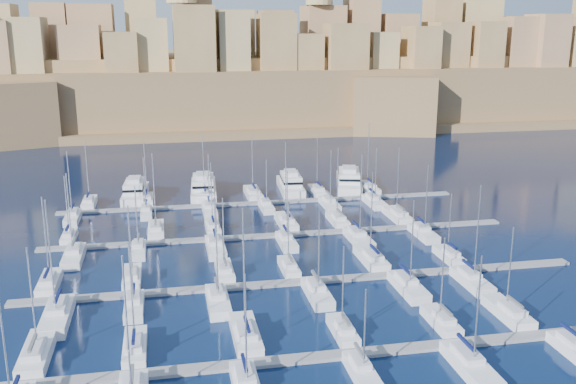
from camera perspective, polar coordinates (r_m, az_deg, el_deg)
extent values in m
plane|color=black|center=(106.26, 0.43, -5.60)|extent=(600.00, 600.00, 0.00)
cube|color=slate|center=(76.07, 5.69, -14.12)|extent=(84.00, 2.00, 0.40)
cube|color=slate|center=(95.26, 1.88, -7.93)|extent=(84.00, 2.00, 0.40)
cube|color=slate|center=(115.46, -0.56, -3.83)|extent=(84.00, 2.00, 0.40)
cube|color=slate|center=(136.22, -2.25, -0.96)|extent=(84.00, 2.00, 0.40)
cube|color=silver|center=(80.05, -21.42, -13.31)|extent=(3.04, 10.12, 1.71)
cube|color=silver|center=(78.63, -21.62, -12.87)|extent=(2.13, 4.56, 0.70)
cylinder|color=#9EA0A8|center=(77.70, -21.81, -8.71)|extent=(0.18, 0.18, 11.80)
cube|color=#595B60|center=(77.72, -21.76, -12.35)|extent=(0.35, 4.05, 0.35)
cube|color=silver|center=(78.10, -13.43, -13.41)|extent=(2.62, 8.73, 1.64)
cube|color=silver|center=(76.79, -13.51, -12.94)|extent=(1.83, 3.93, 0.70)
cylinder|color=#9EA0A8|center=(75.59, -13.73, -8.68)|extent=(0.18, 0.18, 11.99)
cube|color=#0A1240|center=(75.92, -13.57, -12.38)|extent=(0.35, 3.49, 0.35)
cube|color=silver|center=(79.04, -3.79, -12.62)|extent=(3.05, 10.17, 1.71)
cube|color=silver|center=(77.60, -3.71, -12.17)|extent=(2.13, 4.57, 0.70)
cylinder|color=#9EA0A8|center=(76.07, -3.95, -6.85)|extent=(0.18, 0.18, 14.97)
cube|color=#0A1240|center=(76.68, -3.67, -11.64)|extent=(0.35, 4.07, 0.35)
cube|color=silver|center=(80.14, 4.89, -12.29)|extent=(2.33, 7.76, 1.59)
cube|color=silver|center=(78.97, 5.06, -11.80)|extent=(1.63, 3.49, 0.70)
cylinder|color=#9EA0A8|center=(78.03, 4.90, -8.33)|extent=(0.18, 0.18, 10.11)
cube|color=#595B60|center=(78.17, 5.16, -11.23)|extent=(0.35, 3.11, 0.35)
cube|color=silver|center=(84.41, 13.43, -11.20)|extent=(2.41, 8.05, 1.60)
cube|color=silver|center=(83.27, 13.71, -10.72)|extent=(1.69, 3.62, 0.70)
cylinder|color=#9EA0A8|center=(82.39, 13.56, -7.36)|extent=(0.18, 0.18, 10.26)
cube|color=#595B60|center=(82.50, 13.87, -10.17)|extent=(0.35, 3.22, 0.35)
cube|color=silver|center=(89.09, 18.95, -10.18)|extent=(2.81, 9.38, 1.67)
cube|color=silver|center=(87.89, 19.32, -9.71)|extent=(1.97, 4.22, 0.70)
cylinder|color=#9EA0A8|center=(87.14, 19.13, -6.34)|extent=(0.18, 0.18, 10.74)
cube|color=#595B60|center=(87.11, 19.53, -9.20)|extent=(0.35, 3.75, 0.35)
cylinder|color=#9EA0A8|center=(66.56, -23.85, -12.92)|extent=(0.18, 0.18, 11.88)
cylinder|color=#9EA0A8|center=(63.89, -14.11, -11.73)|extent=(0.18, 0.18, 14.80)
cube|color=#595B60|center=(68.41, -13.71, -15.53)|extent=(0.35, 3.92, 0.35)
cube|color=silver|center=(69.09, -3.83, -15.84)|extent=(1.86, 3.99, 0.70)
cylinder|color=#9EA0A8|center=(65.24, -3.77, -12.16)|extent=(0.18, 0.18, 11.95)
cube|color=#0A1240|center=(68.95, -3.90, -14.90)|extent=(0.35, 3.54, 0.35)
cube|color=silver|center=(71.77, 6.60, -15.77)|extent=(2.34, 7.81, 1.59)
cube|color=silver|center=(71.85, 6.43, -14.67)|extent=(1.64, 3.51, 0.70)
cylinder|color=#9EA0A8|center=(68.89, 6.83, -12.07)|extent=(0.18, 0.18, 9.15)
cube|color=#595B60|center=(71.67, 6.36, -13.79)|extent=(0.35, 3.12, 0.35)
cube|color=silver|center=(75.09, 15.93, -14.76)|extent=(2.98, 9.92, 1.70)
cube|color=silver|center=(75.30, 15.65, -13.62)|extent=(2.08, 4.46, 0.70)
cylinder|color=#9EA0A8|center=(71.61, 16.50, -10.06)|extent=(0.18, 0.18, 12.23)
cube|color=#0A1240|center=(75.21, 15.54, -12.74)|extent=(0.35, 3.97, 0.35)
cube|color=silver|center=(82.41, 24.05, -12.81)|extent=(2.30, 7.66, 1.58)
cube|color=silver|center=(82.46, 23.82, -11.88)|extent=(1.61, 3.45, 0.70)
cube|color=#0A1240|center=(82.30, 23.75, -11.11)|extent=(0.35, 3.06, 0.35)
cube|color=silver|center=(99.60, -20.44, -7.66)|extent=(2.68, 8.93, 1.65)
cube|color=silver|center=(98.36, -20.58, -7.22)|extent=(1.88, 4.02, 0.70)
cylinder|color=#9EA0A8|center=(97.74, -20.75, -3.82)|extent=(0.18, 0.18, 12.08)
cube|color=#0A1240|center=(97.58, -20.68, -6.74)|extent=(0.35, 3.57, 0.35)
cube|color=silver|center=(98.12, -13.68, -7.47)|extent=(2.59, 8.64, 1.63)
cube|color=silver|center=(96.89, -13.74, -7.02)|extent=(1.82, 3.89, 0.70)
cylinder|color=#9EA0A8|center=(96.50, -13.88, -4.08)|extent=(0.18, 0.18, 10.30)
cube|color=#595B60|center=(96.11, -13.78, -6.53)|extent=(0.35, 3.46, 0.35)
cube|color=silver|center=(98.08, -5.65, -7.12)|extent=(2.46, 8.20, 1.61)
cube|color=silver|center=(96.90, -5.62, -6.66)|extent=(1.72, 3.69, 0.70)
cylinder|color=#9EA0A8|center=(96.37, -5.77, -3.62)|extent=(0.18, 0.18, 10.73)
cube|color=#595B60|center=(96.15, -5.62, -6.17)|extent=(0.35, 3.28, 0.35)
cube|color=silver|center=(99.17, 0.08, -6.80)|extent=(2.32, 7.75, 1.59)
cube|color=silver|center=(98.05, 0.17, -6.34)|extent=(1.63, 3.49, 0.70)
cylinder|color=#9EA0A8|center=(97.66, 0.04, -3.71)|extent=(0.18, 0.18, 9.43)
cube|color=#595B60|center=(97.33, 0.21, -5.85)|extent=(0.35, 3.10, 0.35)
cube|color=silver|center=(103.55, 7.39, -5.95)|extent=(3.05, 10.18, 1.71)
cube|color=silver|center=(102.24, 7.59, -5.51)|extent=(2.14, 4.58, 0.70)
cylinder|color=#9EA0A8|center=(101.65, 7.44, -1.88)|extent=(0.18, 0.18, 13.31)
cube|color=#0A1240|center=(101.43, 7.70, -5.05)|extent=(0.35, 4.07, 0.35)
cube|color=silver|center=(107.18, 14.09, -5.60)|extent=(2.38, 7.93, 1.60)
cube|color=silver|center=(106.12, 14.31, -5.16)|extent=(1.67, 3.57, 0.70)
cylinder|color=#9EA0A8|center=(105.77, 14.19, -2.68)|extent=(0.18, 0.18, 9.57)
cube|color=#0A1240|center=(105.44, 14.43, -4.69)|extent=(0.35, 3.17, 0.35)
cube|color=silver|center=(88.27, -19.83, -10.47)|extent=(3.29, 10.96, 1.75)
cube|color=silver|center=(88.77, -19.80, -9.45)|extent=(2.30, 4.93, 0.70)
cylinder|color=#9EA0A8|center=(84.71, -20.36, -5.51)|extent=(0.18, 0.18, 14.87)
cube|color=#0A1240|center=(88.86, -19.81, -8.69)|extent=(0.35, 4.38, 0.35)
cube|color=silver|center=(88.49, -13.51, -9.96)|extent=(2.47, 8.22, 1.61)
cube|color=silver|center=(88.78, -13.54, -9.06)|extent=(1.73, 3.70, 0.70)
cylinder|color=#9EA0A8|center=(85.53, -13.80, -5.87)|extent=(0.18, 0.18, 12.16)
cube|color=#0A1240|center=(88.75, -13.57, -8.33)|extent=(0.35, 3.29, 0.35)
cube|color=silver|center=(87.94, -6.24, -9.76)|extent=(2.86, 9.54, 1.68)
cube|color=silver|center=(88.33, -6.31, -8.80)|extent=(2.00, 4.29, 0.70)
cylinder|color=#9EA0A8|center=(84.61, -6.35, -5.10)|extent=(0.18, 0.18, 13.81)
cube|color=#595B60|center=(88.36, -6.36, -8.06)|extent=(0.35, 3.82, 0.35)
cube|color=silver|center=(90.06, 2.63, -9.08)|extent=(2.79, 9.30, 1.66)
cube|color=silver|center=(90.42, 2.50, -8.16)|extent=(1.95, 4.18, 0.70)
cylinder|color=#9EA0A8|center=(87.18, 2.76, -5.20)|extent=(0.18, 0.18, 11.61)
cube|color=#595B60|center=(90.44, 2.44, -7.44)|extent=(0.35, 3.72, 0.35)
cube|color=silver|center=(93.61, 10.65, -8.37)|extent=(2.96, 9.87, 1.69)
cube|color=silver|center=(94.00, 10.47, -7.48)|extent=(2.07, 4.44, 0.70)
cylinder|color=#9EA0A8|center=(90.73, 10.97, -4.45)|extent=(0.18, 0.18, 12.20)
cube|color=#0A1240|center=(94.05, 10.39, -6.77)|extent=(0.35, 3.95, 0.35)
cube|color=silver|center=(97.75, 16.04, -7.70)|extent=(2.81, 9.36, 1.67)
cube|color=silver|center=(98.09, 15.84, -6.87)|extent=(1.96, 4.21, 0.70)
cylinder|color=#9EA0A8|center=(94.78, 16.49, -3.47)|extent=(0.18, 0.18, 13.81)
cube|color=#0A1240|center=(98.11, 15.76, -6.20)|extent=(0.35, 3.74, 0.35)
cube|color=silver|center=(119.40, -18.88, -3.87)|extent=(2.25, 7.49, 1.57)
cube|color=silver|center=(118.36, -18.97, -3.46)|extent=(1.57, 3.37, 0.70)
cylinder|color=#9EA0A8|center=(118.10, -19.09, -1.07)|extent=(0.18, 0.18, 10.31)
cube|color=#0A1240|center=(117.70, -19.03, -3.03)|extent=(0.35, 3.00, 0.35)
cube|color=silver|center=(119.03, -11.64, -3.40)|extent=(2.80, 9.34, 1.67)
cube|color=silver|center=(117.79, -11.67, -2.99)|extent=(1.96, 4.20, 0.70)
cylinder|color=#9EA0A8|center=(117.42, -11.83, 0.18)|extent=(0.18, 0.18, 13.43)
cube|color=#595B60|center=(117.04, -11.70, -2.57)|extent=(0.35, 3.74, 0.35)
cube|color=silver|center=(118.82, -6.70, -3.24)|extent=(2.50, 8.35, 1.62)
cube|color=silver|center=(117.68, -6.69, -2.82)|extent=(1.75, 3.76, 0.70)
cylinder|color=#9EA0A8|center=(117.39, -6.81, -0.12)|extent=(0.18, 0.18, 11.53)
cube|color=#0A1240|center=(116.97, -6.68, -2.39)|extent=(0.35, 3.34, 0.35)
cube|color=silver|center=(121.32, -0.16, -2.74)|extent=(3.00, 10.01, 1.70)
cube|color=silver|center=(120.03, -0.07, -2.33)|extent=(2.10, 4.50, 0.70)
cylinder|color=#9EA0A8|center=(119.65, -0.21, 1.03)|extent=(0.18, 0.18, 14.46)
cube|color=#0A1240|center=(119.26, -0.03, -1.92)|extent=(0.35, 4.00, 0.35)
cube|color=silver|center=(122.96, 4.42, -2.56)|extent=(2.65, 8.84, 1.64)
cube|color=silver|center=(121.80, 4.54, -2.15)|extent=(1.86, 3.98, 0.70)
cylinder|color=#9EA0A8|center=(121.41, 4.44, 0.84)|extent=(0.18, 0.18, 13.15)
cube|color=#595B60|center=(121.10, 4.61, -1.74)|extent=(0.35, 3.53, 0.35)
cube|color=silver|center=(127.17, 9.69, -2.14)|extent=(2.98, 9.95, 1.70)
cube|color=silver|center=(125.94, 9.87, -1.74)|extent=(2.09, 4.48, 0.70)
cylinder|color=#9EA0A8|center=(125.76, 9.75, 1.09)|extent=(0.18, 0.18, 12.78)
cube|color=#595B60|center=(125.21, 9.97, -1.34)|extent=(0.35, 3.98, 0.35)
cube|color=silver|center=(109.11, -18.51, -5.54)|extent=(2.94, 9.78, 1.69)
cube|color=silver|center=(109.64, -18.50, -4.78)|extent=(2.05, 4.40, 0.70)
cylinder|color=#9EA0A8|center=(106.43, -18.86, -1.87)|extent=(0.18, 0.18, 13.12)
cube|color=#595B60|center=(109.77, -18.51, -4.18)|extent=(0.35, 3.91, 0.35)
cube|color=silver|center=(109.22, -13.13, -5.16)|extent=(2.27, 7.58, 1.58)
cube|color=silver|center=(109.57, -13.15, -4.46)|extent=(1.59, 3.41, 0.70)
cylinder|color=#9EA0A8|center=(107.02, -13.32, -2.19)|extent=(0.18, 0.18, 10.47)
cube|color=#595B60|center=(109.60, -13.17, -3.88)|extent=(0.35, 3.03, 0.35)
cube|color=silver|center=(108.31, -6.45, -4.99)|extent=(2.94, 9.79, 1.69)
cube|color=silver|center=(108.85, -6.51, -4.23)|extent=(2.06, 4.40, 0.70)
cylinder|color=#9EA0A8|center=(105.80, -6.53, -1.65)|extent=(0.18, 0.18, 11.75)
cube|color=#0A1240|center=(108.98, -6.55, -3.63)|extent=(0.35, 3.91, 0.35)
cube|color=silver|center=(110.42, -0.12, -4.53)|extent=(2.57, 8.57, 1.63)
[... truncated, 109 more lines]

